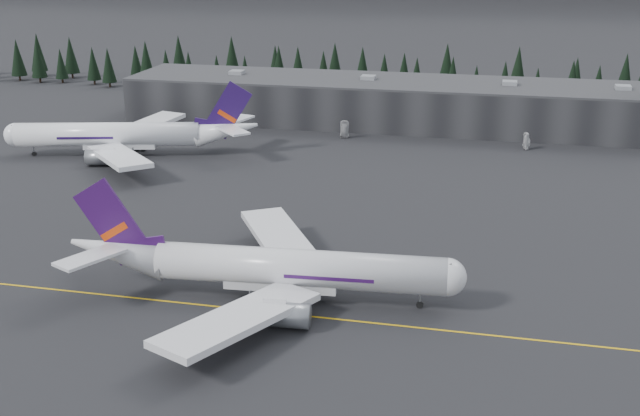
% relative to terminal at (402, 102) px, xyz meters
% --- Properties ---
extents(ground, '(1400.00, 1400.00, 0.00)m').
position_rel_terminal_xyz_m(ground, '(0.00, -125.00, -6.30)').
color(ground, black).
rests_on(ground, ground).
extents(taxiline, '(400.00, 0.40, 0.02)m').
position_rel_terminal_xyz_m(taxiline, '(0.00, -127.00, -6.29)').
color(taxiline, gold).
rests_on(taxiline, ground).
extents(terminal, '(160.00, 30.00, 12.60)m').
position_rel_terminal_xyz_m(terminal, '(0.00, 0.00, 0.00)').
color(terminal, black).
rests_on(terminal, ground).
extents(treeline, '(360.00, 20.00, 15.00)m').
position_rel_terminal_xyz_m(treeline, '(0.00, 37.00, 1.20)').
color(treeline, black).
rests_on(treeline, ground).
extents(jet_main, '(61.09, 56.24, 17.96)m').
position_rel_terminal_xyz_m(jet_main, '(-4.53, -122.32, -1.24)').
color(jet_main, silver).
rests_on(jet_main, ground).
extents(jet_parked, '(62.08, 56.57, 18.61)m').
position_rel_terminal_xyz_m(jet_parked, '(-61.10, -50.30, -1.05)').
color(jet_parked, white).
rests_on(jet_parked, ground).
extents(gse_vehicle_a, '(2.92, 5.22, 1.38)m').
position_rel_terminal_xyz_m(gse_vehicle_a, '(-12.70, -20.71, -5.61)').
color(gse_vehicle_a, '#B9B9BB').
rests_on(gse_vehicle_a, ground).
extents(gse_vehicle_b, '(4.88, 3.64, 1.55)m').
position_rel_terminal_xyz_m(gse_vehicle_b, '(35.30, -22.16, -5.53)').
color(gse_vehicle_b, silver).
rests_on(gse_vehicle_b, ground).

